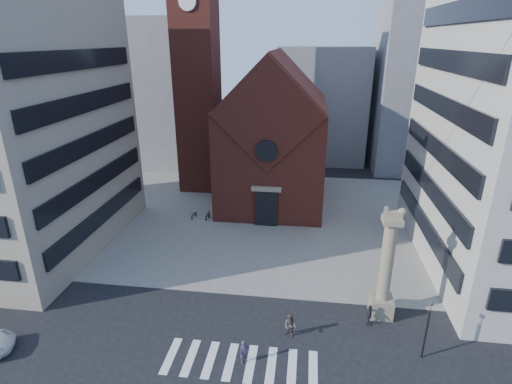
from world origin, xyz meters
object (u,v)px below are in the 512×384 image
traffic_light (427,328)px  pedestrian_0 (244,352)px  pedestrian_1 (290,326)px  lion_column (385,275)px  scooter_0 (194,215)px  pedestrian_2 (369,315)px

traffic_light → pedestrian_0: traffic_light is taller
pedestrian_0 → pedestrian_1: bearing=11.0°
lion_column → pedestrian_0: (-9.23, -5.90, -2.66)m
traffic_light → pedestrian_1: bearing=174.5°
pedestrian_1 → lion_column: bearing=53.1°
traffic_light → scooter_0: (-20.30, 18.61, -1.82)m
pedestrian_0 → scooter_0: bearing=80.1°
pedestrian_2 → scooter_0: 23.47m
pedestrian_0 → pedestrian_2: size_ratio=0.97×
pedestrian_0 → traffic_light: bearing=-24.1°
traffic_light → pedestrian_1: size_ratio=2.43×
pedestrian_2 → traffic_light: bearing=-126.1°
pedestrian_2 → scooter_0: (-17.30, 15.86, -0.35)m
lion_column → pedestrian_0: 11.28m
pedestrian_1 → scooter_0: size_ratio=1.11×
pedestrian_1 → scooter_0: (-11.81, 17.80, -0.41)m
lion_column → traffic_light: 4.62m
pedestrian_2 → pedestrian_1: bearing=115.8°
lion_column → pedestrian_0: lion_column is taller
lion_column → pedestrian_0: bearing=-147.4°
traffic_light → scooter_0: 27.60m
traffic_light → pedestrian_2: size_ratio=2.63×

